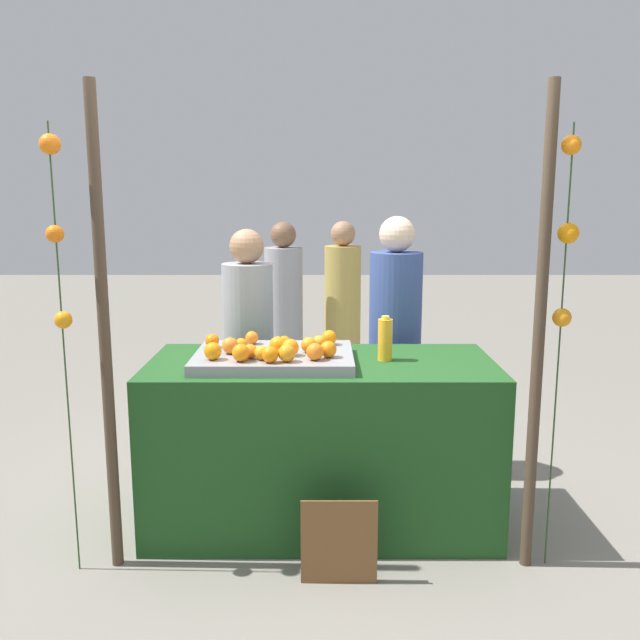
# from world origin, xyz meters

# --- Properties ---
(ground_plane) EXTENTS (24.00, 24.00, 0.00)m
(ground_plane) POSITION_xyz_m (0.00, 0.00, 0.00)
(ground_plane) COLOR gray
(stall_counter) EXTENTS (1.89, 0.85, 0.93)m
(stall_counter) POSITION_xyz_m (0.00, 0.00, 0.47)
(stall_counter) COLOR #1E4C1E
(stall_counter) RESTS_ON ground_plane
(orange_tray) EXTENTS (0.85, 0.61, 0.06)m
(orange_tray) POSITION_xyz_m (-0.26, -0.05, 0.96)
(orange_tray) COLOR gray
(orange_tray) RESTS_ON stall_counter
(orange_0) EXTENTS (0.09, 0.09, 0.09)m
(orange_0) POSITION_xyz_m (-0.03, -0.22, 1.04)
(orange_0) COLOR orange
(orange_0) RESTS_ON orange_tray
(orange_1) EXTENTS (0.07, 0.07, 0.07)m
(orange_1) POSITION_xyz_m (-0.31, -0.22, 1.03)
(orange_1) COLOR orange
(orange_1) RESTS_ON orange_tray
(orange_2) EXTENTS (0.09, 0.09, 0.09)m
(orange_2) POSITION_xyz_m (0.04, -0.16, 1.04)
(orange_2) COLOR orange
(orange_2) RESTS_ON orange_tray
(orange_3) EXTENTS (0.08, 0.08, 0.08)m
(orange_3) POSITION_xyz_m (-0.26, -0.28, 1.04)
(orange_3) COLOR orange
(orange_3) RESTS_ON orange_tray
(orange_4) EXTENTS (0.08, 0.08, 0.08)m
(orange_4) POSITION_xyz_m (-0.37, -0.19, 1.03)
(orange_4) COLOR orange
(orange_4) RESTS_ON orange_tray
(orange_5) EXTENTS (0.08, 0.08, 0.08)m
(orange_5) POSITION_xyz_m (0.04, 0.14, 1.04)
(orange_5) COLOR orange
(orange_5) RESTS_ON orange_tray
(orange_6) EXTENTS (0.09, 0.09, 0.09)m
(orange_6) POSITION_xyz_m (-0.16, -0.13, 1.04)
(orange_6) COLOR orange
(orange_6) RESTS_ON orange_tray
(orange_7) EXTENTS (0.08, 0.08, 0.08)m
(orange_7) POSITION_xyz_m (-0.07, -0.06, 1.04)
(orange_7) COLOR orange
(orange_7) RESTS_ON orange_tray
(orange_8) EXTENTS (0.09, 0.09, 0.09)m
(orange_8) POSITION_xyz_m (-0.18, -0.26, 1.04)
(orange_8) COLOR orange
(orange_8) RESTS_ON orange_tray
(orange_9) EXTENTS (0.07, 0.07, 0.07)m
(orange_9) POSITION_xyz_m (-0.43, -0.02, 1.03)
(orange_9) COLOR orange
(orange_9) RESTS_ON orange_tray
(orange_10) EXTENTS (0.07, 0.07, 0.07)m
(orange_10) POSITION_xyz_m (-0.39, 0.15, 1.03)
(orange_10) COLOR orange
(orange_10) RESTS_ON orange_tray
(orange_11) EXTENTS (0.09, 0.09, 0.09)m
(orange_11) POSITION_xyz_m (-0.23, -0.07, 1.04)
(orange_11) COLOR orange
(orange_11) RESTS_ON orange_tray
(orange_12) EXTENTS (0.08, 0.08, 0.08)m
(orange_12) POSITION_xyz_m (-0.01, 0.02, 1.03)
(orange_12) COLOR orange
(orange_12) RESTS_ON orange_tray
(orange_13) EXTENTS (0.08, 0.08, 0.08)m
(orange_13) POSITION_xyz_m (-0.61, 0.07, 1.03)
(orange_13) COLOR orange
(orange_13) RESTS_ON orange_tray
(orange_14) EXTENTS (0.09, 0.09, 0.09)m
(orange_14) POSITION_xyz_m (-0.49, -0.08, 1.04)
(orange_14) COLOR orange
(orange_14) RESTS_ON orange_tray
(orange_15) EXTENTS (0.09, 0.09, 0.09)m
(orange_15) POSITION_xyz_m (-0.56, -0.21, 1.04)
(orange_15) COLOR orange
(orange_15) RESTS_ON orange_tray
(orange_16) EXTENTS (0.07, 0.07, 0.07)m
(orange_16) POSITION_xyz_m (-0.20, 0.04, 1.03)
(orange_16) COLOR orange
(orange_16) RESTS_ON orange_tray
(orange_17) EXTENTS (0.09, 0.09, 0.09)m
(orange_17) POSITION_xyz_m (-0.41, -0.25, 1.04)
(orange_17) COLOR orange
(orange_17) RESTS_ON orange_tray
(juice_bottle) EXTENTS (0.08, 0.08, 0.25)m
(juice_bottle) POSITION_xyz_m (0.35, 0.02, 1.05)
(juice_bottle) COLOR #F7AD24
(juice_bottle) RESTS_ON stall_counter
(chalkboard_sign) EXTENTS (0.36, 0.03, 0.43)m
(chalkboard_sign) POSITION_xyz_m (0.08, -0.63, 0.20)
(chalkboard_sign) COLOR brown
(chalkboard_sign) RESTS_ON ground_plane
(vendor_left) EXTENTS (0.32, 0.32, 1.62)m
(vendor_left) POSITION_xyz_m (-0.47, 0.67, 0.75)
(vendor_left) COLOR #99999E
(vendor_left) RESTS_ON ground_plane
(vendor_right) EXTENTS (0.34, 0.34, 1.70)m
(vendor_right) POSITION_xyz_m (0.48, 0.72, 0.79)
(vendor_right) COLOR #384C8C
(vendor_right) RESTS_ON ground_plane
(crowd_person_0) EXTENTS (0.32, 0.32, 1.61)m
(crowd_person_0) POSITION_xyz_m (-0.32, 2.11, 0.75)
(crowd_person_0) COLOR #99999E
(crowd_person_0) RESTS_ON ground_plane
(crowd_person_1) EXTENTS (0.32, 0.32, 1.61)m
(crowd_person_1) POSITION_xyz_m (0.19, 2.32, 0.75)
(crowd_person_1) COLOR tan
(crowd_person_1) RESTS_ON ground_plane
(canopy_post_left) EXTENTS (0.06, 0.06, 2.34)m
(canopy_post_left) POSITION_xyz_m (-1.02, -0.47, 1.17)
(canopy_post_left) COLOR #473828
(canopy_post_left) RESTS_ON ground_plane
(canopy_post_right) EXTENTS (0.06, 0.06, 2.34)m
(canopy_post_right) POSITION_xyz_m (1.02, -0.47, 1.17)
(canopy_post_right) COLOR #473828
(canopy_post_right) RESTS_ON ground_plane
(garland_strand_left) EXTENTS (0.10, 0.10, 2.15)m
(garland_strand_left) POSITION_xyz_m (-1.20, -0.51, 1.67)
(garland_strand_left) COLOR #2D4C23
(garland_strand_left) RESTS_ON ground_plane
(garland_strand_right) EXTENTS (0.11, 0.10, 2.15)m
(garland_strand_right) POSITION_xyz_m (1.13, -0.46, 1.63)
(garland_strand_right) COLOR #2D4C23
(garland_strand_right) RESTS_ON ground_plane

